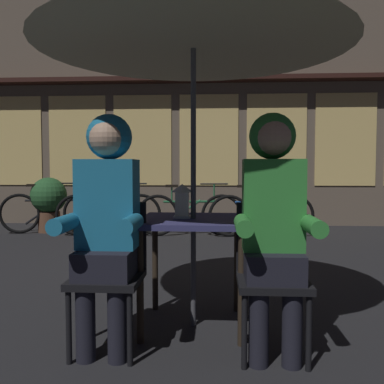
{
  "coord_description": "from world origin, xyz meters",
  "views": [
    {
      "loc": [
        0.17,
        -2.82,
        1.08
      ],
      "look_at": [
        0.0,
        -0.15,
        0.93
      ],
      "focal_mm": 39.24,
      "sensor_mm": 36.0,
      "label": 1
    }
  ],
  "objects_px": {
    "chair_right": "(271,269)",
    "potted_plant": "(49,200)",
    "bicycle_fourth": "(261,215)",
    "patio_umbrella": "(193,19)",
    "person_left_hooded": "(107,208)",
    "bicycle_nearest": "(51,212)",
    "bicycle_second": "(109,213)",
    "lantern": "(182,200)",
    "bicycle_third": "(190,214)",
    "chair_left": "(110,266)",
    "cafe_table": "(193,233)",
    "person_right_hooded": "(273,209)"
  },
  "relations": [
    {
      "from": "chair_right",
      "to": "potted_plant",
      "type": "relative_size",
      "value": 0.95
    },
    {
      "from": "bicycle_fourth",
      "to": "patio_umbrella",
      "type": "bearing_deg",
      "value": -102.59
    },
    {
      "from": "chair_right",
      "to": "person_left_hooded",
      "type": "height_order",
      "value": "person_left_hooded"
    },
    {
      "from": "bicycle_nearest",
      "to": "bicycle_fourth",
      "type": "distance_m",
      "value": 3.44
    },
    {
      "from": "bicycle_fourth",
      "to": "bicycle_second",
      "type": "bearing_deg",
      "value": 179.48
    },
    {
      "from": "bicycle_fourth",
      "to": "potted_plant",
      "type": "distance_m",
      "value": 3.54
    },
    {
      "from": "lantern",
      "to": "bicycle_fourth",
      "type": "xyz_separation_m",
      "value": [
        0.92,
        3.76,
        -0.51
      ]
    },
    {
      "from": "bicycle_second",
      "to": "bicycle_fourth",
      "type": "xyz_separation_m",
      "value": [
        2.44,
        -0.02,
        0.0
      ]
    },
    {
      "from": "person_left_hooded",
      "to": "bicycle_third",
      "type": "xyz_separation_m",
      "value": [
        0.19,
        4.23,
        -0.5
      ]
    },
    {
      "from": "bicycle_second",
      "to": "potted_plant",
      "type": "xyz_separation_m",
      "value": [
        -1.09,
        0.24,
        0.2
      ]
    },
    {
      "from": "chair_left",
      "to": "patio_umbrella",
      "type": "bearing_deg",
      "value": 37.55
    },
    {
      "from": "chair_right",
      "to": "bicycle_second",
      "type": "xyz_separation_m",
      "value": [
        -2.07,
        4.17,
        -0.14
      ]
    },
    {
      "from": "cafe_table",
      "to": "patio_umbrella",
      "type": "relative_size",
      "value": 0.32
    },
    {
      "from": "lantern",
      "to": "bicycle_nearest",
      "type": "relative_size",
      "value": 0.14
    },
    {
      "from": "bicycle_second",
      "to": "bicycle_third",
      "type": "height_order",
      "value": "same"
    },
    {
      "from": "lantern",
      "to": "bicycle_fourth",
      "type": "distance_m",
      "value": 3.91
    },
    {
      "from": "bicycle_nearest",
      "to": "bicycle_third",
      "type": "xyz_separation_m",
      "value": [
        2.31,
        -0.14,
        0.0
      ]
    },
    {
      "from": "lantern",
      "to": "chair_right",
      "type": "bearing_deg",
      "value": -34.53
    },
    {
      "from": "chair_left",
      "to": "person_right_hooded",
      "type": "bearing_deg",
      "value": -3.39
    },
    {
      "from": "cafe_table",
      "to": "bicycle_second",
      "type": "relative_size",
      "value": 0.45
    },
    {
      "from": "chair_left",
      "to": "bicycle_nearest",
      "type": "relative_size",
      "value": 0.53
    },
    {
      "from": "person_left_hooded",
      "to": "bicycle_nearest",
      "type": "height_order",
      "value": "person_left_hooded"
    },
    {
      "from": "patio_umbrella",
      "to": "chair_left",
      "type": "bearing_deg",
      "value": -142.45
    },
    {
      "from": "lantern",
      "to": "chair_right",
      "type": "relative_size",
      "value": 0.27
    },
    {
      "from": "chair_left",
      "to": "chair_right",
      "type": "distance_m",
      "value": 0.96
    },
    {
      "from": "person_right_hooded",
      "to": "bicycle_second",
      "type": "xyz_separation_m",
      "value": [
        -2.07,
        4.23,
        -0.5
      ]
    },
    {
      "from": "patio_umbrella",
      "to": "person_left_hooded",
      "type": "bearing_deg",
      "value": -138.43
    },
    {
      "from": "bicycle_second",
      "to": "bicycle_third",
      "type": "bearing_deg",
      "value": -0.05
    },
    {
      "from": "bicycle_third",
      "to": "bicycle_fourth",
      "type": "distance_m",
      "value": 1.13
    },
    {
      "from": "lantern",
      "to": "chair_left",
      "type": "xyz_separation_m",
      "value": [
        -0.4,
        -0.38,
        -0.37
      ]
    },
    {
      "from": "person_left_hooded",
      "to": "bicycle_second",
      "type": "distance_m",
      "value": 4.4
    },
    {
      "from": "chair_left",
      "to": "potted_plant",
      "type": "bearing_deg",
      "value": 116.49
    },
    {
      "from": "bicycle_nearest",
      "to": "bicycle_second",
      "type": "height_order",
      "value": "same"
    },
    {
      "from": "chair_right",
      "to": "patio_umbrella",
      "type": "bearing_deg",
      "value": 142.45
    },
    {
      "from": "cafe_table",
      "to": "bicycle_second",
      "type": "height_order",
      "value": "bicycle_second"
    },
    {
      "from": "bicycle_nearest",
      "to": "lantern",
      "type": "bearing_deg",
      "value": -57.35
    },
    {
      "from": "chair_left",
      "to": "person_left_hooded",
      "type": "relative_size",
      "value": 0.62
    },
    {
      "from": "chair_left",
      "to": "potted_plant",
      "type": "xyz_separation_m",
      "value": [
        -2.2,
        4.41,
        0.05
      ]
    },
    {
      "from": "chair_right",
      "to": "bicycle_nearest",
      "type": "relative_size",
      "value": 0.53
    },
    {
      "from": "chair_left",
      "to": "person_left_hooded",
      "type": "bearing_deg",
      "value": -90.0
    },
    {
      "from": "lantern",
      "to": "bicycle_third",
      "type": "height_order",
      "value": "lantern"
    },
    {
      "from": "cafe_table",
      "to": "potted_plant",
      "type": "xyz_separation_m",
      "value": [
        -2.68,
        4.04,
        -0.09
      ]
    },
    {
      "from": "cafe_table",
      "to": "person_right_hooded",
      "type": "relative_size",
      "value": 0.53
    },
    {
      "from": "patio_umbrella",
      "to": "bicycle_fourth",
      "type": "height_order",
      "value": "patio_umbrella"
    },
    {
      "from": "chair_right",
      "to": "bicycle_third",
      "type": "bearing_deg",
      "value": 100.41
    },
    {
      "from": "patio_umbrella",
      "to": "chair_right",
      "type": "bearing_deg",
      "value": -37.55
    },
    {
      "from": "chair_right",
      "to": "lantern",
      "type": "bearing_deg",
      "value": 145.47
    },
    {
      "from": "person_left_hooded",
      "to": "potted_plant",
      "type": "distance_m",
      "value": 4.99
    },
    {
      "from": "patio_umbrella",
      "to": "bicycle_nearest",
      "type": "distance_m",
      "value": 5.02
    },
    {
      "from": "patio_umbrella",
      "to": "person_left_hooded",
      "type": "xyz_separation_m",
      "value": [
        -0.48,
        -0.43,
        -1.21
      ]
    }
  ]
}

